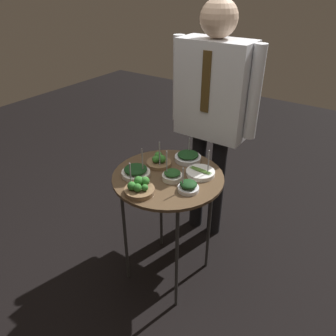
% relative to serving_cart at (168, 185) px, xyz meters
% --- Properties ---
extents(ground_plane, '(8.00, 8.00, 0.00)m').
position_rel_serving_cart_xyz_m(ground_plane, '(0.00, 0.00, -0.72)').
color(ground_plane, black).
extents(serving_cart, '(0.64, 0.64, 0.78)m').
position_rel_serving_cart_xyz_m(serving_cart, '(0.00, 0.00, 0.00)').
color(serving_cart, brown).
rests_on(serving_cart, ground_plane).
extents(bowl_broccoli_mid_right, '(0.15, 0.15, 0.17)m').
position_rel_serving_cart_xyz_m(bowl_broccoli_mid_right, '(-0.11, 0.07, 0.09)').
color(bowl_broccoli_mid_right, brown).
rests_on(bowl_broccoli_mid_right, serving_cart).
extents(bowl_spinach_front_left, '(0.12, 0.12, 0.18)m').
position_rel_serving_cart_xyz_m(bowl_spinach_front_left, '(0.04, -0.02, 0.09)').
color(bowl_spinach_front_left, silver).
rests_on(bowl_spinach_front_left, serving_cart).
extents(bowl_broccoli_front_center, '(0.16, 0.16, 0.18)m').
position_rel_serving_cart_xyz_m(bowl_broccoli_front_center, '(-0.03, -0.22, 0.09)').
color(bowl_broccoli_front_center, brown).
rests_on(bowl_broccoli_front_center, serving_cart).
extents(bowl_spinach_back_left, '(0.16, 0.16, 0.13)m').
position_rel_serving_cart_xyz_m(bowl_spinach_back_left, '(0.00, 0.22, 0.09)').
color(bowl_spinach_back_left, silver).
rests_on(bowl_spinach_back_left, serving_cart).
extents(bowl_asparagus_near_rim, '(0.17, 0.17, 0.17)m').
position_rel_serving_cart_xyz_m(bowl_asparagus_near_rim, '(0.15, 0.11, 0.08)').
color(bowl_asparagus_near_rim, white).
rests_on(bowl_asparagus_near_rim, serving_cart).
extents(bowl_spinach_back_right, '(0.16, 0.16, 0.18)m').
position_rel_serving_cart_xyz_m(bowl_spinach_back_right, '(-0.15, -0.10, 0.09)').
color(bowl_spinach_back_right, silver).
rests_on(bowl_spinach_back_right, serving_cart).
extents(bowl_spinach_front_right, '(0.11, 0.11, 0.14)m').
position_rel_serving_cart_xyz_m(bowl_spinach_front_right, '(0.17, -0.06, 0.09)').
color(bowl_spinach_front_right, silver).
rests_on(bowl_spinach_front_right, serving_cart).
extents(waiter_figure, '(0.62, 0.23, 1.67)m').
position_rel_serving_cart_xyz_m(waiter_figure, '(-0.02, 0.55, 0.34)').
color(waiter_figure, black).
rests_on(waiter_figure, ground_plane).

